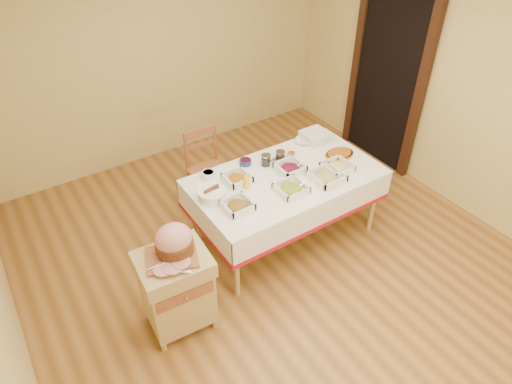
# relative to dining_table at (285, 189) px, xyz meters

# --- Properties ---
(room_shell) EXTENTS (5.00, 5.00, 5.00)m
(room_shell) POSITION_rel_dining_table_xyz_m (-0.30, -0.30, 0.70)
(room_shell) COLOR olive
(room_shell) RESTS_ON ground
(doorway) EXTENTS (0.09, 1.10, 2.20)m
(doorway) POSITION_rel_dining_table_xyz_m (1.90, 0.60, 0.51)
(doorway) COLOR black
(doorway) RESTS_ON ground
(dining_table) EXTENTS (1.82, 1.02, 0.76)m
(dining_table) POSITION_rel_dining_table_xyz_m (0.00, 0.00, 0.00)
(dining_table) COLOR tan
(dining_table) RESTS_ON ground
(butcher_cart) EXTENTS (0.58, 0.49, 0.78)m
(butcher_cart) POSITION_rel_dining_table_xyz_m (-1.38, -0.41, -0.16)
(butcher_cart) COLOR tan
(butcher_cart) RESTS_ON ground
(dining_chair) EXTENTS (0.42, 0.40, 0.90)m
(dining_chair) POSITION_rel_dining_table_xyz_m (-0.38, 0.90, -0.13)
(dining_chair) COLOR #965631
(dining_chair) RESTS_ON ground
(ham_on_board) EXTENTS (0.41, 0.39, 0.27)m
(ham_on_board) POSITION_rel_dining_table_xyz_m (-1.34, -0.38, 0.29)
(ham_on_board) COLOR #965631
(ham_on_board) RESTS_ON butcher_cart
(serving_dish_a) EXTENTS (0.24, 0.24, 0.11)m
(serving_dish_a) POSITION_rel_dining_table_xyz_m (-0.64, -0.16, 0.20)
(serving_dish_a) COLOR silver
(serving_dish_a) RESTS_ON dining_table
(serving_dish_b) EXTENTS (0.26, 0.26, 0.10)m
(serving_dish_b) POSITION_rel_dining_table_xyz_m (-0.11, -0.22, 0.20)
(serving_dish_b) COLOR silver
(serving_dish_b) RESTS_ON dining_table
(serving_dish_c) EXTENTS (0.28, 0.28, 0.12)m
(serving_dish_c) POSITION_rel_dining_table_xyz_m (0.28, -0.26, 0.20)
(serving_dish_c) COLOR silver
(serving_dish_c) RESTS_ON dining_table
(serving_dish_d) EXTENTS (0.25, 0.25, 0.10)m
(serving_dish_d) POSITION_rel_dining_table_xyz_m (0.48, -0.19, 0.19)
(serving_dish_d) COLOR silver
(serving_dish_d) RESTS_ON dining_table
(serving_dish_e) EXTENTS (0.24, 0.23, 0.11)m
(serving_dish_e) POSITION_rel_dining_table_xyz_m (-0.44, 0.18, 0.20)
(serving_dish_e) COLOR silver
(serving_dish_e) RESTS_ON dining_table
(serving_dish_f) EXTENTS (0.26, 0.25, 0.12)m
(serving_dish_f) POSITION_rel_dining_table_xyz_m (0.08, 0.04, 0.20)
(serving_dish_f) COLOR silver
(serving_dish_f) RESTS_ON dining_table
(small_bowl_left) EXTENTS (0.13, 0.13, 0.06)m
(small_bowl_left) POSITION_rel_dining_table_xyz_m (-0.63, 0.39, 0.19)
(small_bowl_left) COLOR silver
(small_bowl_left) RESTS_ON dining_table
(small_bowl_mid) EXTENTS (0.12, 0.12, 0.05)m
(small_bowl_mid) POSITION_rel_dining_table_xyz_m (-0.22, 0.38, 0.19)
(small_bowl_mid) COLOR navy
(small_bowl_mid) RESTS_ON dining_table
(small_bowl_right) EXTENTS (0.10, 0.10, 0.05)m
(small_bowl_right) POSITION_rel_dining_table_xyz_m (0.24, 0.24, 0.19)
(small_bowl_right) COLOR silver
(small_bowl_right) RESTS_ON dining_table
(bowl_white_imported) EXTENTS (0.18, 0.18, 0.03)m
(bowl_white_imported) POSITION_rel_dining_table_xyz_m (0.04, 0.34, 0.18)
(bowl_white_imported) COLOR silver
(bowl_white_imported) RESTS_ON dining_table
(bowl_small_imported) EXTENTS (0.21, 0.21, 0.05)m
(bowl_small_imported) POSITION_rel_dining_table_xyz_m (0.50, 0.39, 0.19)
(bowl_small_imported) COLOR silver
(bowl_small_imported) RESTS_ON dining_table
(preserve_jar_left) EXTENTS (0.09, 0.09, 0.12)m
(preserve_jar_left) POSITION_rel_dining_table_xyz_m (-0.06, 0.26, 0.22)
(preserve_jar_left) COLOR silver
(preserve_jar_left) RESTS_ON dining_table
(preserve_jar_right) EXTENTS (0.10, 0.10, 0.12)m
(preserve_jar_right) POSITION_rel_dining_table_xyz_m (0.09, 0.23, 0.22)
(preserve_jar_right) COLOR silver
(preserve_jar_right) RESTS_ON dining_table
(mustard_bottle) EXTENTS (0.05, 0.05, 0.16)m
(mustard_bottle) POSITION_rel_dining_table_xyz_m (-0.42, 0.04, 0.23)
(mustard_bottle) COLOR yellow
(mustard_bottle) RESTS_ON dining_table
(bread_basket) EXTENTS (0.25, 0.25, 0.11)m
(bread_basket) POSITION_rel_dining_table_xyz_m (-0.76, 0.08, 0.21)
(bread_basket) COLOR white
(bread_basket) RESTS_ON dining_table
(plate_stack) EXTENTS (0.27, 0.27, 0.10)m
(plate_stack) POSITION_rel_dining_table_xyz_m (0.64, 0.36, 0.21)
(plate_stack) COLOR silver
(plate_stack) RESTS_ON dining_table
(brass_platter) EXTENTS (0.31, 0.22, 0.04)m
(brass_platter) POSITION_rel_dining_table_xyz_m (0.66, -0.01, 0.18)
(brass_platter) COLOR #BA8B34
(brass_platter) RESTS_ON dining_table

